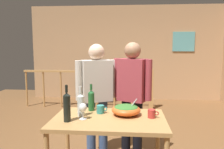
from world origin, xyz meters
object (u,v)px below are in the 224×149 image
object	(u,v)px
framed_picture	(184,42)
mug_red	(152,114)
wine_bottle_dark	(67,106)
stair_railing	(105,84)
wine_bottle_green	(91,100)
tv_console	(97,93)
mug_teal	(101,109)
serving_table	(109,126)
wine_glass	(83,108)
person_standing_left	(97,91)
salad_bowl	(126,109)
person_standing_right	(132,91)
flat_screen_tv	(97,76)
wine_bottle_clear	(81,104)

from	to	relation	value
framed_picture	mug_red	xyz separation A→B (m)	(-1.25, -4.27, -0.83)
wine_bottle_dark	stair_railing	bearing A→B (deg)	90.10
wine_bottle_green	wine_bottle_dark	bearing A→B (deg)	-113.52
tv_console	mug_teal	distance (m)	3.96
serving_table	mug_red	distance (m)	0.48
stair_railing	tv_console	bearing A→B (deg)	112.01
tv_console	wine_glass	bearing A→B (deg)	-83.51
person_standing_left	wine_bottle_dark	bearing A→B (deg)	54.77
wine_glass	mug_red	size ratio (longest dim) A/B	1.45
salad_bowl	person_standing_right	distance (m)	0.66
mug_red	tv_console	bearing A→B (deg)	106.70
salad_bowl	flat_screen_tv	bearing A→B (deg)	103.30
stair_railing	wine_bottle_dark	size ratio (longest dim) A/B	8.67
tv_console	mug_teal	bearing A→B (deg)	-80.85
wine_bottle_green	person_standing_right	xyz separation A→B (m)	(0.49, 0.51, 0.02)
stair_railing	person_standing_left	size ratio (longest dim) A/B	2.05
flat_screen_tv	wine_bottle_green	bearing A→B (deg)	-82.42
flat_screen_tv	wine_glass	bearing A→B (deg)	-83.46
salad_bowl	person_standing_right	bearing A→B (deg)	83.97
framed_picture	flat_screen_tv	size ratio (longest dim) A/B	0.90
wine_bottle_clear	person_standing_left	xyz separation A→B (m)	(0.07, 0.73, 0.00)
wine_glass	person_standing_left	distance (m)	0.83
stair_railing	wine_glass	bearing A→B (deg)	-87.37
salad_bowl	mug_red	world-z (taller)	salad_bowl
framed_picture	wine_glass	xyz separation A→B (m)	(-1.98, -4.38, -0.76)
wine_bottle_clear	mug_teal	bearing A→B (deg)	31.26
wine_glass	mug_teal	distance (m)	0.28
serving_table	wine_bottle_green	bearing A→B (deg)	132.04
salad_bowl	wine_bottle_clear	distance (m)	0.51
person_standing_left	mug_red	bearing A→B (deg)	109.57
framed_picture	mug_red	distance (m)	4.52
mug_red	person_standing_left	xyz separation A→B (m)	(-0.71, 0.72, 0.09)
framed_picture	wine_bottle_clear	world-z (taller)	framed_picture
stair_railing	wine_bottle_green	bearing A→B (deg)	-86.49
wine_bottle_clear	person_standing_left	world-z (taller)	person_standing_left
tv_console	flat_screen_tv	size ratio (longest dim) A/B	1.34
salad_bowl	wine_bottle_dark	distance (m)	0.66
wine_bottle_green	person_standing_right	distance (m)	0.70
wine_bottle_clear	mug_teal	distance (m)	0.25
flat_screen_tv	mug_teal	world-z (taller)	flat_screen_tv
wine_glass	wine_bottle_dark	distance (m)	0.17
flat_screen_tv	serving_table	distance (m)	4.06
salad_bowl	wine_glass	world-z (taller)	salad_bowl
wine_glass	person_standing_right	xyz separation A→B (m)	(0.52, 0.83, 0.03)
mug_red	person_standing_right	xyz separation A→B (m)	(-0.21, 0.72, 0.10)
framed_picture	wine_bottle_clear	xyz separation A→B (m)	(-2.02, -4.27, -0.74)
flat_screen_tv	wine_bottle_green	size ratio (longest dim) A/B	2.09
person_standing_right	tv_console	bearing A→B (deg)	-48.34
flat_screen_tv	wine_bottle_dark	xyz separation A→B (m)	(0.32, -4.14, 0.24)
stair_railing	tv_console	distance (m)	0.93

